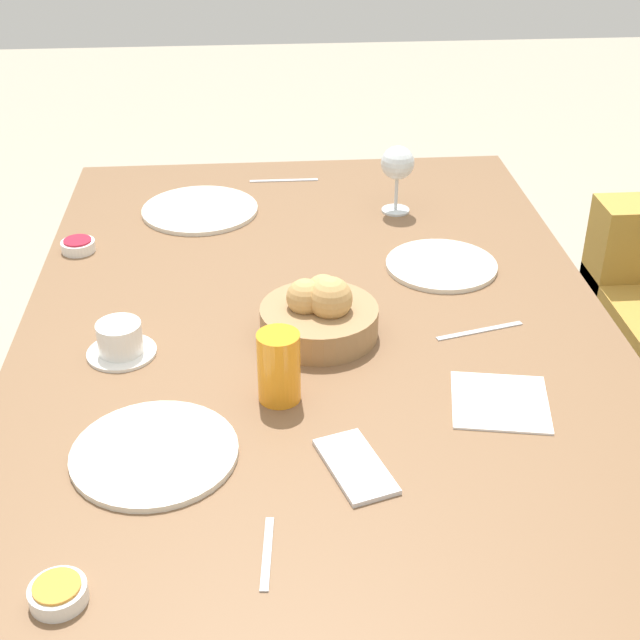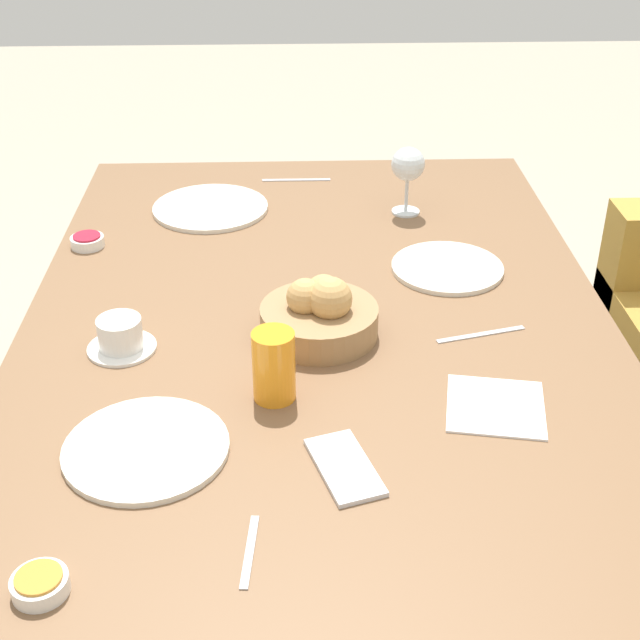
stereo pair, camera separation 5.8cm
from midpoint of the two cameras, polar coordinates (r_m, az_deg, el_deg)
The scene contains 16 objects.
ground_plane at distance 2.12m, azimuth 0.69°, elevation -16.76°, with size 10.00×10.00×0.00m, color #A89E89.
dining_table at distance 1.70m, azimuth 0.83°, elevation -1.77°, with size 1.57×1.09×0.73m.
bread_basket at distance 1.57m, azimuth 1.08°, elevation 0.39°, with size 0.21×0.21×0.12m.
plate_near_left at distance 2.09m, azimuth -6.24°, elevation 7.14°, with size 0.27×0.27×0.01m.
plate_near_right at distance 1.34m, azimuth -9.86°, elevation -8.11°, with size 0.25×0.25×0.01m.
plate_far_center at distance 1.83m, azimuth 9.05°, elevation 3.32°, with size 0.23×0.23×0.01m.
juice_glass at distance 1.40m, azimuth -1.80°, elevation -2.96°, with size 0.07×0.07×0.12m.
wine_glass at distance 2.03m, azimuth 6.47°, elevation 9.73°, with size 0.08×0.08×0.16m.
coffee_cup at distance 1.57m, azimuth -11.63°, elevation -1.04°, with size 0.12×0.12×0.06m.
jam_bowl_berry at distance 1.95m, azimuth -13.85°, elevation 4.92°, with size 0.07×0.07×0.03m.
jam_bowl_honey at distance 1.17m, azimuth -16.09°, elevation -15.97°, with size 0.07×0.07×0.03m.
fork_silver at distance 2.24m, azimuth -0.78°, elevation 8.95°, with size 0.01×0.17×0.00m.
knife_silver at distance 1.62m, azimuth 11.26°, elevation -0.93°, with size 0.05×0.17×0.00m.
spoon_coffee at distance 1.18m, azimuth -3.09°, elevation -14.58°, with size 0.13×0.02×0.00m.
napkin at distance 1.44m, azimuth 12.30°, elevation -5.44°, with size 0.18×0.18×0.00m.
cell_phone at distance 1.29m, azimuth 2.88°, elevation -9.40°, with size 0.17×0.12×0.01m.
Camera 2 is at (1.43, -0.05, 1.57)m, focal length 50.00 mm.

